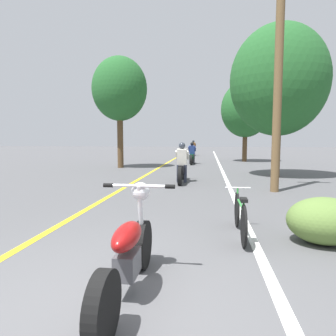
{
  "coord_description": "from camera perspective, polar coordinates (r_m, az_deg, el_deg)",
  "views": [
    {
      "loc": [
        0.96,
        -2.5,
        1.56
      ],
      "look_at": [
        0.06,
        4.25,
        0.9
      ],
      "focal_mm": 32.0,
      "sensor_mm": 36.0,
      "label": 1
    }
  ],
  "objects": [
    {
      "name": "motorcycle_foreground",
      "position": [
        3.12,
        -7.48,
        -15.57
      ],
      "size": [
        0.82,
        1.96,
        1.06
      ],
      "color": "black",
      "rests_on": "ground"
    },
    {
      "name": "motorcycle_rider_mid",
      "position": [
        18.87,
        4.58,
        2.34
      ],
      "size": [
        0.5,
        2.07,
        1.38
      ],
      "color": "black",
      "rests_on": "ground"
    },
    {
      "name": "lane_stripe_center",
      "position": [
        15.07,
        -2.59,
        -0.41
      ],
      "size": [
        0.14,
        48.0,
        0.01
      ],
      "primitive_type": "cube",
      "color": "yellow",
      "rests_on": "ground"
    },
    {
      "name": "bicycle_parked",
      "position": [
        5.02,
        13.57,
        -8.73
      ],
      "size": [
        0.44,
        1.65,
        0.72
      ],
      "color": "black",
      "rests_on": "ground"
    },
    {
      "name": "roadside_bush",
      "position": [
        5.08,
        27.72,
        -8.88
      ],
      "size": [
        1.1,
        0.88,
        0.7
      ],
      "color": "#5B7A38",
      "rests_on": "ground"
    },
    {
      "name": "roadside_tree_right_near",
      "position": [
        13.44,
        20.35,
        15.36
      ],
      "size": [
        3.92,
        3.52,
        6.2
      ],
      "color": "#513A23",
      "rests_on": "ground"
    },
    {
      "name": "lane_stripe_edge",
      "position": [
        14.85,
        10.32,
        -0.59
      ],
      "size": [
        0.14,
        48.0,
        0.01
      ],
      "primitive_type": "cube",
      "color": "white",
      "rests_on": "ground"
    },
    {
      "name": "ground_plane",
      "position": [
        3.1,
        -12.75,
        -24.81
      ],
      "size": [
        120.0,
        120.0,
        0.0
      ],
      "primitive_type": "plane",
      "color": "#515154"
    },
    {
      "name": "roadside_tree_right_far",
      "position": [
        21.63,
        14.57,
        10.76
      ],
      "size": [
        3.36,
        3.02,
        5.55
      ],
      "color": "#513A23",
      "rests_on": "ground"
    },
    {
      "name": "roadside_tree_left",
      "position": [
        16.77,
        -9.22,
        14.57
      ],
      "size": [
        2.96,
        2.67,
        5.96
      ],
      "color": "#513A23",
      "rests_on": "ground"
    },
    {
      "name": "motorcycle_rider_far",
      "position": [
        28.85,
        4.83,
        3.49
      ],
      "size": [
        0.5,
        2.14,
        1.48
      ],
      "color": "black",
      "rests_on": "ground"
    },
    {
      "name": "utility_pole",
      "position": [
        9.57,
        20.3,
        17.14
      ],
      "size": [
        1.1,
        0.24,
        6.9
      ],
      "color": "brown",
      "rests_on": "ground"
    },
    {
      "name": "motorcycle_rider_lead",
      "position": [
        10.84,
        2.66,
        0.14
      ],
      "size": [
        0.5,
        2.15,
        1.44
      ],
      "color": "black",
      "rests_on": "ground"
    }
  ]
}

